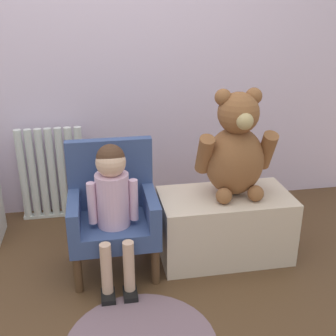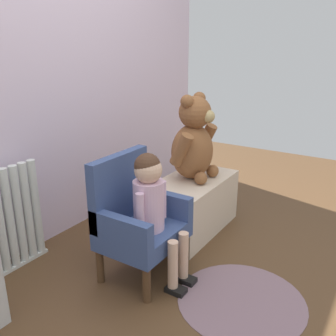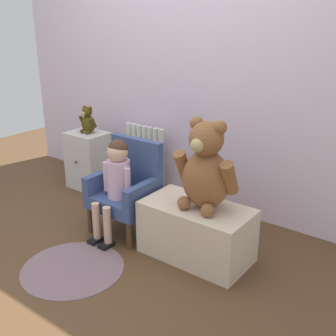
% 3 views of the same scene
% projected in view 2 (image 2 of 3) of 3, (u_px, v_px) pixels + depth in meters
% --- Properties ---
extents(ground_plane, '(6.00, 6.00, 0.00)m').
position_uv_depth(ground_plane, '(210.00, 303.00, 1.94)').
color(ground_plane, '#50351F').
extents(back_wall, '(3.80, 0.05, 2.40)m').
position_uv_depth(back_wall, '(25.00, 57.00, 2.20)').
color(back_wall, silver).
rests_on(back_wall, ground_plane).
extents(radiator, '(0.43, 0.05, 0.63)m').
position_uv_depth(radiator, '(10.00, 220.00, 2.16)').
color(radiator, silver).
rests_on(radiator, ground_plane).
extents(child_armchair, '(0.46, 0.38, 0.70)m').
position_uv_depth(child_armchair, '(136.00, 218.00, 2.11)').
color(child_armchair, '#374B7B').
rests_on(child_armchair, ground_plane).
extents(child_figure, '(0.25, 0.35, 0.74)m').
position_uv_depth(child_figure, '(152.00, 200.00, 2.01)').
color(child_figure, '#D5ACC6').
rests_on(child_figure, ground_plane).
extents(low_bench, '(0.73, 0.39, 0.38)m').
position_uv_depth(low_bench, '(191.00, 205.00, 2.65)').
color(low_bench, beige).
rests_on(low_bench, ground_plane).
extents(large_teddy_bear, '(0.43, 0.30, 0.59)m').
position_uv_depth(large_teddy_bear, '(194.00, 142.00, 2.56)').
color(large_teddy_bear, brown).
rests_on(large_teddy_bear, low_bench).
extents(floor_rug, '(0.67, 0.67, 0.01)m').
position_uv_depth(floor_rug, '(241.00, 300.00, 1.96)').
color(floor_rug, slate).
rests_on(floor_rug, ground_plane).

